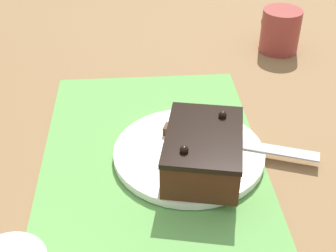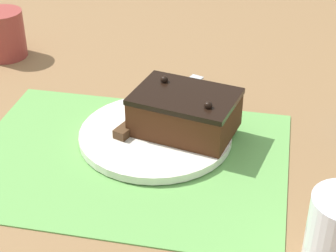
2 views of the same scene
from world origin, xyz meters
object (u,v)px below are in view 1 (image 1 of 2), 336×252
at_px(cake_plate, 189,153).
at_px(coffee_mug, 280,30).
at_px(chocolate_cake, 203,151).
at_px(serving_knife, 213,138).

height_order(cake_plate, coffee_mug, coffee_mug).
xyz_separation_m(cake_plate, chocolate_cake, (-0.04, -0.02, 0.04)).
bearing_deg(cake_plate, serving_knife, -61.84).
relative_size(cake_plate, chocolate_cake, 1.37).
height_order(cake_plate, serving_knife, serving_knife).
relative_size(cake_plate, coffee_mug, 2.48).
distance_m(chocolate_cake, serving_knife, 0.07).
bearing_deg(chocolate_cake, serving_knife, -21.66).
xyz_separation_m(cake_plate, serving_knife, (0.02, -0.04, 0.01)).
distance_m(chocolate_cake, coffee_mug, 0.46).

